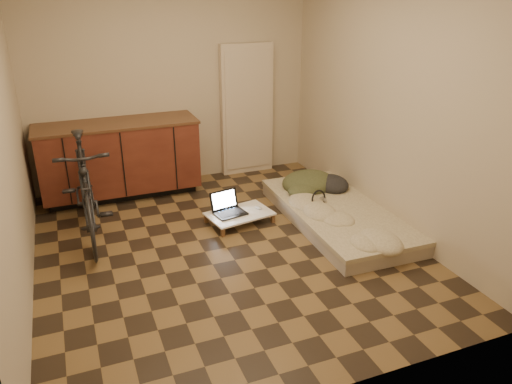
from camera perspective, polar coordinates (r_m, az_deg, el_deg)
name	(u,v)px	position (r m, az deg, el deg)	size (l,w,h in m)	color
room_shell	(223,118)	(4.43, -3.79, 8.44)	(3.50, 4.00, 2.60)	brown
cabinets	(120,159)	(6.13, -15.30, 3.68)	(1.84, 0.62, 0.91)	black
appliance_panel	(247,110)	(6.62, -1.06, 9.35)	(0.70, 0.10, 1.70)	beige
bicycle	(85,184)	(5.19, -18.97, 0.90)	(0.52, 1.76, 1.14)	black
futon	(337,214)	(5.46, 9.29, -2.53)	(1.01, 2.05, 0.17)	tan
clothing_pile	(315,176)	(5.85, 6.76, 1.79)	(0.67, 0.56, 0.27)	#393F24
headphones	(319,198)	(5.41, 7.17, -0.73)	(0.22, 0.21, 0.15)	black
lap_desk	(239,214)	(5.37, -1.90, -2.55)	(0.74, 0.55, 0.11)	brown
laptop	(228,208)	(5.36, -3.23, -1.87)	(0.37, 0.34, 0.22)	black
mouse	(258,208)	(5.44, 0.29, -1.81)	(0.05, 0.09, 0.03)	silver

